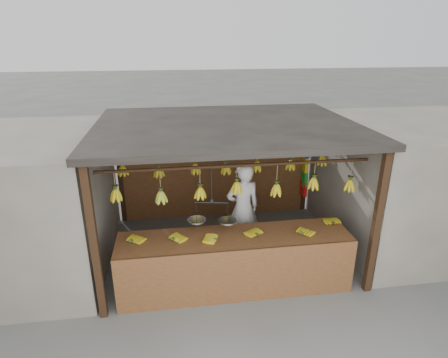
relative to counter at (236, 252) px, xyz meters
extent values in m
plane|color=#5B5B57|center=(0.04, 1.23, -0.71)|extent=(80.00, 80.00, 0.00)
cube|color=black|center=(-1.96, -0.27, 0.44)|extent=(0.10, 0.10, 2.30)
cube|color=black|center=(2.04, -0.27, 0.44)|extent=(0.10, 0.10, 2.30)
cube|color=black|center=(-1.96, 2.73, 0.44)|extent=(0.10, 0.10, 2.30)
cube|color=black|center=(2.04, 2.73, 0.44)|extent=(0.10, 0.10, 2.30)
cube|color=black|center=(0.04, 1.23, 1.64)|extent=(4.30, 3.30, 0.10)
cylinder|color=black|center=(0.04, 0.23, 1.29)|extent=(4.00, 0.05, 0.05)
cylinder|color=black|center=(0.04, 1.23, 1.29)|extent=(4.00, 0.05, 0.05)
cylinder|color=black|center=(0.04, 2.23, 1.29)|extent=(4.00, 0.05, 0.05)
cube|color=brown|center=(0.04, 2.73, 0.19)|extent=(4.00, 0.06, 1.80)
cube|color=slate|center=(-3.56, 1.23, 0.44)|extent=(3.00, 3.00, 2.30)
cube|color=slate|center=(3.64, 1.23, 0.44)|extent=(3.00, 3.00, 2.30)
cube|color=brown|center=(0.00, 0.13, 0.15)|extent=(3.56, 0.79, 0.08)
cube|color=brown|center=(0.00, -0.26, -0.26)|extent=(3.56, 0.04, 0.90)
cube|color=black|center=(-1.68, -0.21, -0.30)|extent=(0.07, 0.07, 0.82)
cube|color=black|center=(1.68, -0.21, -0.30)|extent=(0.07, 0.07, 0.82)
cube|color=black|center=(-1.68, 0.48, -0.30)|extent=(0.07, 0.07, 0.82)
cube|color=black|center=(1.68, 0.48, -0.30)|extent=(0.07, 0.07, 0.82)
ellipsoid|color=#B09B12|center=(-1.52, 0.14, 0.22)|extent=(0.29, 0.30, 0.06)
ellipsoid|color=#B09B12|center=(-0.92, 0.10, 0.22)|extent=(0.30, 0.29, 0.06)
ellipsoid|color=#B09B12|center=(-0.30, 0.03, 0.22)|extent=(0.29, 0.25, 0.06)
ellipsoid|color=#B09B12|center=(0.33, 0.07, 0.22)|extent=(0.28, 0.30, 0.06)
ellipsoid|color=#B09B12|center=(1.02, 0.00, 0.22)|extent=(0.30, 0.29, 0.06)
ellipsoid|color=#B09B12|center=(1.63, 0.25, 0.22)|extent=(0.19, 0.24, 0.06)
ellipsoid|color=#B09B12|center=(-1.69, 0.19, 0.96)|extent=(0.16, 0.16, 0.28)
ellipsoid|color=#92A523|center=(-1.07, 0.19, 0.89)|extent=(0.16, 0.16, 0.28)
ellipsoid|color=#B09B12|center=(-0.50, 0.28, 0.88)|extent=(0.16, 0.16, 0.28)
ellipsoid|color=#B09B12|center=(0.03, 0.22, 0.95)|extent=(0.16, 0.16, 0.28)
ellipsoid|color=#B09B12|center=(0.63, 0.22, 0.88)|extent=(0.16, 0.16, 0.28)
ellipsoid|color=#B09B12|center=(1.20, 0.20, 0.96)|extent=(0.16, 0.16, 0.28)
ellipsoid|color=#B09B12|center=(1.78, 0.19, 0.90)|extent=(0.16, 0.16, 0.28)
ellipsoid|color=#B09B12|center=(-1.70, 1.20, 0.97)|extent=(0.16, 0.16, 0.28)
ellipsoid|color=#B09B12|center=(-1.11, 1.20, 0.91)|extent=(0.16, 0.16, 0.28)
ellipsoid|color=#B09B12|center=(-0.49, 1.27, 0.91)|extent=(0.16, 0.16, 0.28)
ellipsoid|color=#B09B12|center=(0.04, 1.28, 0.87)|extent=(0.16, 0.16, 0.28)
ellipsoid|color=#B09B12|center=(0.58, 1.26, 0.90)|extent=(0.16, 0.16, 0.28)
ellipsoid|color=#B09B12|center=(1.20, 1.27, 0.89)|extent=(0.16, 0.16, 0.28)
ellipsoid|color=#B09B12|center=(1.76, 1.23, 0.96)|extent=(0.16, 0.16, 0.28)
ellipsoid|color=#B09B12|center=(-1.66, 2.21, 0.89)|extent=(0.16, 0.16, 0.28)
ellipsoid|color=#B09B12|center=(-1.12, 2.21, 0.90)|extent=(0.16, 0.16, 0.28)
ellipsoid|color=#B09B12|center=(-0.53, 2.28, 0.90)|extent=(0.16, 0.16, 0.28)
ellipsoid|color=#B09B12|center=(0.00, 2.21, 0.93)|extent=(0.16, 0.16, 0.28)
ellipsoid|color=#B09B12|center=(0.56, 2.24, 0.88)|extent=(0.16, 0.16, 0.28)
ellipsoid|color=#B09B12|center=(1.16, 2.27, 0.90)|extent=(0.16, 0.16, 0.28)
ellipsoid|color=#B09B12|center=(1.78, 2.27, 0.91)|extent=(0.16, 0.16, 0.28)
cylinder|color=black|center=(-0.34, 0.23, 1.01)|extent=(0.02, 0.02, 0.56)
cylinder|color=black|center=(-0.34, 0.23, 0.73)|extent=(0.50, 0.12, 0.02)
cylinder|color=silver|center=(-0.56, 0.28, 0.43)|extent=(0.27, 0.27, 0.02)
cylinder|color=silver|center=(-0.11, 0.19, 0.43)|extent=(0.27, 0.27, 0.02)
imported|color=white|center=(0.33, 1.20, 0.14)|extent=(0.67, 0.49, 1.69)
cube|color=#1426BF|center=(1.98, 2.58, 0.75)|extent=(0.08, 0.26, 0.34)
cube|color=yellow|center=(1.98, 2.58, 0.43)|extent=(0.08, 0.26, 0.34)
cube|color=#199926|center=(1.98, 2.58, 0.10)|extent=(0.08, 0.26, 0.34)
cube|color=red|center=(1.98, 2.58, -0.12)|extent=(0.08, 0.26, 0.34)
camera|label=1|loc=(-0.89, -4.77, 3.04)|focal=30.00mm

